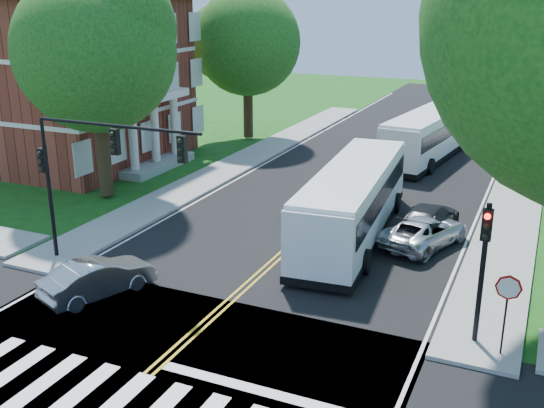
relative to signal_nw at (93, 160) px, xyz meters
The scene contains 21 objects.
ground 9.74m from the signal_nw, 47.67° to the right, with size 140.00×140.00×0.00m, color #134C13.
road 13.69m from the signal_nw, 63.16° to the left, with size 14.00×96.00×0.01m, color black.
cross_road 9.73m from the signal_nw, 47.67° to the right, with size 60.00×12.00×0.01m, color black.
center_line 17.20m from the signal_nw, 69.39° to the left, with size 0.36×70.00×0.01m, color gold.
edge_line_w 16.20m from the signal_nw, 93.47° to the left, with size 0.12×70.00×0.01m, color silver.
edge_line_e 20.54m from the signal_nw, 50.90° to the left, with size 0.12×70.00×0.01m, color silver.
crosswalk 10.07m from the signal_nw, 49.80° to the right, with size 12.60×3.00×0.01m, color silver.
stop_bar 11.40m from the signal_nw, 27.30° to the right, with size 6.60×0.40×0.01m, color silver.
sidewalk_nw 19.22m from the signal_nw, 97.50° to the left, with size 2.60×40.00×0.15m, color gray.
sidewalk_ne 23.75m from the signal_nw, 52.69° to the left, with size 2.60×40.00×0.15m, color gray.
tree_west_near 9.96m from the signal_nw, 126.70° to the left, with size 8.00×8.00×11.40m.
tree_west_far 24.27m from the signal_nw, 102.31° to the left, with size 7.60×7.60×10.67m.
brick_building 21.08m from the signal_nw, 139.86° to the left, with size 20.00×13.00×10.80m.
signal_nw is the anchor object (origin of this frame).
signal_ne 14.13m from the signal_nw, ahead, with size 0.30×0.46×4.40m.
stop_sign 15.05m from the signal_nw, ahead, with size 0.76×0.08×2.53m.
bus_lead 11.11m from the signal_nw, 42.84° to the left, with size 3.68×12.38×3.16m.
bus_follow 24.48m from the signal_nw, 70.18° to the left, with size 4.06×12.15×3.08m.
hatchback 4.39m from the signal_nw, 54.09° to the right, with size 1.42×4.08×1.35m, color #A5A8AC.
suv 13.86m from the signal_nw, 34.33° to the left, with size 2.15×4.66×1.29m, color silver.
dark_sedan 14.70m from the signal_nw, 40.04° to the left, with size 1.88×4.62×1.34m, color black.
Camera 1 is at (9.53, -11.75, 10.21)m, focal length 42.00 mm.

